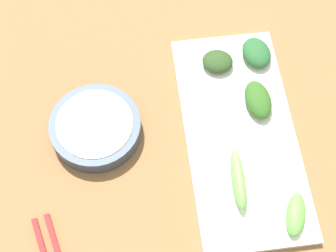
{
  "coord_description": "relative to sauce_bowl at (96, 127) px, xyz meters",
  "views": [
    {
      "loc": [
        -0.06,
        -0.32,
        0.76
      ],
      "look_at": [
        -0.02,
        0.02,
        0.05
      ],
      "focal_mm": 54.19,
      "sensor_mm": 36.0,
      "label": 1
    }
  ],
  "objects": [
    {
      "name": "serving_plate",
      "position": [
        0.23,
        -0.04,
        -0.01
      ],
      "size": [
        0.17,
        0.37,
        0.01
      ],
      "primitive_type": "cube",
      "color": "white",
      "rests_on": "tabletop"
    },
    {
      "name": "broccoli_leafy_3",
      "position": [
        0.28,
        0.1,
        0.01
      ],
      "size": [
        0.06,
        0.07,
        0.02
      ],
      "primitive_type": "ellipsoid",
      "rotation": [
        0.0,
        0.0,
        0.17
      ],
      "color": "#255B2D",
      "rests_on": "serving_plate"
    },
    {
      "name": "broccoli_stalk_4",
      "position": [
        0.28,
        -0.18,
        0.01
      ],
      "size": [
        0.05,
        0.07,
        0.02
      ],
      "primitive_type": "ellipsoid",
      "rotation": [
        0.0,
        0.0,
        -0.32
      ],
      "color": "#61BA46",
      "rests_on": "serving_plate"
    },
    {
      "name": "broccoli_leafy_2",
      "position": [
        0.26,
        0.01,
        0.01
      ],
      "size": [
        0.05,
        0.07,
        0.02
      ],
      "primitive_type": "ellipsoid",
      "rotation": [
        0.0,
        0.0,
        0.07
      ],
      "color": "#2E5D1E",
      "rests_on": "serving_plate"
    },
    {
      "name": "tabletop",
      "position": [
        0.14,
        -0.04,
        -0.03
      ],
      "size": [
        2.1,
        2.1,
        0.02
      ],
      "primitive_type": "cube",
      "color": "olive",
      "rests_on": "ground"
    },
    {
      "name": "broccoli_stalk_0",
      "position": [
        0.21,
        -0.12,
        0.01
      ],
      "size": [
        0.02,
        0.1,
        0.03
      ],
      "primitive_type": "ellipsoid",
      "rotation": [
        0.0,
        0.0,
        -0.05
      ],
      "color": "#72B957",
      "rests_on": "serving_plate"
    },
    {
      "name": "sauce_bowl",
      "position": [
        0.0,
        0.0,
        0.0
      ],
      "size": [
        0.14,
        0.14,
        0.03
      ],
      "color": "#344557",
      "rests_on": "tabletop"
    },
    {
      "name": "broccoli_leafy_1",
      "position": [
        0.21,
        0.09,
        0.01
      ],
      "size": [
        0.06,
        0.06,
        0.02
      ],
      "primitive_type": "ellipsoid",
      "rotation": [
        0.0,
        0.0,
        -0.26
      ],
      "color": "#29451F",
      "rests_on": "serving_plate"
    }
  ]
}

